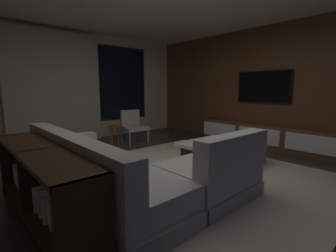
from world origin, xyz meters
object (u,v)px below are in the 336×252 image
media_console (265,136)px  mounted_tv (263,87)px  console_table_behind_couch (42,182)px  accent_chair_near_window (133,124)px  book_stack_on_coffee_table (219,139)px  sectional_couch (130,175)px  coffee_table (221,153)px  side_stool (114,129)px

media_console → mounted_tv: (0.18, 0.20, 1.10)m
mounted_tv → console_table_behind_couch: size_ratio=0.60×
console_table_behind_couch → accent_chair_near_window: bearing=42.5°
mounted_tv → book_stack_on_coffee_table: bearing=-176.1°
accent_chair_near_window → media_console: accent_chair_near_window is taller
sectional_couch → coffee_table: 1.96m
book_stack_on_coffee_table → sectional_couch: bearing=-173.7°
sectional_couch → coffee_table: sectional_couch is taller
mounted_tv → console_table_behind_couch: (-4.76, -0.22, -0.94)m
sectional_couch → mounted_tv: bearing=5.2°
side_stool → console_table_behind_couch: (-2.21, -2.53, 0.03)m
mounted_tv → console_table_behind_couch: 4.86m
book_stack_on_coffee_table → accent_chair_near_window: accent_chair_near_window is taller
sectional_couch → coffee_table: (1.96, 0.11, -0.10)m
side_stool → media_console: bearing=-46.6°
side_stool → console_table_behind_couch: console_table_behind_couch is taller
console_table_behind_couch → coffee_table: bearing=-0.4°
book_stack_on_coffee_table → console_table_behind_couch: 2.99m
coffee_table → accent_chair_near_window: accent_chair_near_window is taller
sectional_couch → media_console: size_ratio=0.81×
coffee_table → media_console: bearing=1.3°
media_console → mounted_tv: bearing=47.6°
accent_chair_near_window → mounted_tv: 3.19m
side_stool → media_console: 3.45m
sectional_couch → media_console: bearing=2.4°
side_stool → media_console: size_ratio=0.15×
coffee_table → book_stack_on_coffee_table: size_ratio=4.69×
media_console → sectional_couch: bearing=-177.6°
coffee_table → console_table_behind_couch: console_table_behind_couch is taller
coffee_table → book_stack_on_coffee_table: bearing=46.0°
accent_chair_near_window → coffee_table: bearing=-86.4°
side_stool → accent_chair_near_window: bearing=-4.8°
coffee_table → side_stool: 2.64m
sectional_couch → book_stack_on_coffee_table: sectional_couch is taller
sectional_couch → console_table_behind_couch: sectional_couch is taller
coffee_table → media_console: 1.71m
side_stool → media_console: (2.37, -2.51, -0.12)m
sectional_couch → console_table_behind_couch: bearing=171.9°
accent_chair_near_window → media_console: bearing=-52.9°
accent_chair_near_window → media_console: size_ratio=0.25×
sectional_couch → coffee_table: size_ratio=2.16×
book_stack_on_coffee_table → media_console: (1.60, -0.08, -0.15)m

